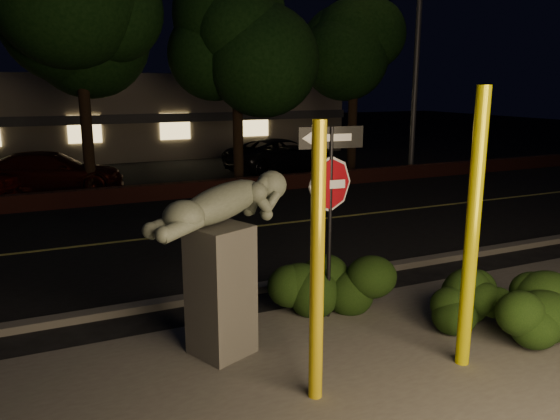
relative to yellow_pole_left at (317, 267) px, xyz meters
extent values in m
plane|color=black|center=(1.43, 10.42, -1.58)|extent=(90.00, 90.00, 0.00)
cube|color=#4C4944|center=(1.43, -0.58, -1.57)|extent=(14.00, 6.00, 0.02)
cube|color=black|center=(1.43, 7.42, -1.58)|extent=(80.00, 8.00, 0.01)
cube|color=#C3BC4E|center=(1.43, 7.42, -1.57)|extent=(80.00, 0.12, 0.00)
cube|color=#4C4944|center=(1.43, 3.32, -1.52)|extent=(80.00, 0.25, 0.12)
cube|color=#451C16|center=(1.43, 11.72, -1.33)|extent=(40.00, 0.35, 0.50)
cube|color=black|center=(1.43, 17.42, -1.58)|extent=(40.00, 12.00, 0.01)
cube|color=slate|center=(1.43, 25.42, 0.42)|extent=(22.00, 10.00, 4.00)
cube|color=#333338|center=(1.43, 20.32, 0.42)|extent=(22.00, 0.20, 0.40)
cube|color=#FFD87F|center=(-0.57, 20.37, 0.02)|extent=(1.40, 0.08, 1.20)
cube|color=#FFD87F|center=(3.43, 20.37, 0.02)|extent=(1.40, 0.08, 1.20)
cube|color=#FFD87F|center=(7.43, 20.37, 0.02)|extent=(1.40, 0.08, 1.20)
cylinder|color=black|center=(-1.07, 13.62, 0.54)|extent=(0.36, 0.36, 4.25)
cylinder|color=black|center=(3.93, 13.22, 0.42)|extent=(0.36, 0.36, 4.00)
ellipsoid|color=black|center=(3.93, 13.22, 4.10)|extent=(4.80, 4.80, 4.32)
cylinder|color=black|center=(8.93, 13.72, 0.37)|extent=(0.36, 0.36, 3.90)
ellipsoid|color=black|center=(8.93, 13.72, 3.86)|extent=(4.40, 4.40, 3.96)
cylinder|color=yellow|center=(0.00, 0.00, 0.00)|extent=(0.16, 0.16, 3.17)
cylinder|color=#DCD307|center=(2.08, -0.10, 0.17)|extent=(0.18, 0.18, 3.51)
cylinder|color=black|center=(1.22, 1.88, -0.12)|extent=(0.06, 0.06, 2.93)
cube|color=white|center=(1.22, 1.88, 0.51)|extent=(0.44, 0.08, 0.13)
cube|color=black|center=(1.22, 1.88, 1.18)|extent=(0.99, 0.15, 0.31)
cube|color=white|center=(1.22, 1.88, 1.18)|extent=(0.62, 0.10, 0.13)
cube|color=#4C4944|center=(-0.63, 1.46, -0.70)|extent=(0.90, 0.90, 1.76)
sphere|color=slate|center=(0.25, 1.82, 0.57)|extent=(0.41, 0.41, 0.41)
ellipsoid|color=black|center=(1.37, 2.02, -1.10)|extent=(2.04, 1.47, 0.97)
ellipsoid|color=black|center=(2.98, 0.74, -1.06)|extent=(1.76, 1.23, 1.04)
ellipsoid|color=black|center=(3.55, 0.02, -1.03)|extent=(1.85, 1.53, 1.11)
cylinder|color=#4F4F54|center=(11.08, 12.67, 3.67)|extent=(0.21, 0.21, 10.52)
imported|color=#390C06|center=(-2.21, 14.54, -0.92)|extent=(4.89, 2.77, 1.34)
imported|color=black|center=(6.65, 15.41, -0.91)|extent=(5.21, 3.19, 1.35)
camera|label=1|loc=(-2.69, -4.96, 1.93)|focal=35.00mm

